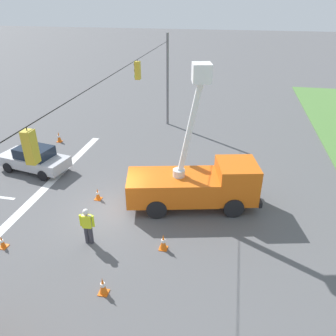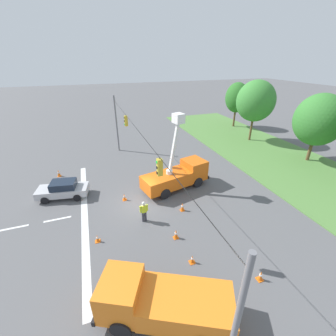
% 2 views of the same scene
% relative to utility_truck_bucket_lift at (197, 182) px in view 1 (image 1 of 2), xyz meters
% --- Properties ---
extents(ground_plane, '(200.00, 200.00, 0.00)m').
position_rel_utility_truck_bucket_lift_xyz_m(ground_plane, '(1.38, -3.89, -1.39)').
color(ground_plane, '#565659').
extents(lane_markings, '(17.60, 15.25, 0.01)m').
position_rel_utility_truck_bucket_lift_xyz_m(lane_markings, '(1.38, -10.09, -1.39)').
color(lane_markings, silver).
rests_on(lane_markings, ground).
extents(signal_gantry, '(26.20, 0.33, 7.20)m').
position_rel_utility_truck_bucket_lift_xyz_m(signal_gantry, '(1.46, -3.90, 2.86)').
color(signal_gantry, slate).
rests_on(signal_gantry, ground).
extents(utility_truck_bucket_lift, '(3.64, 6.91, 7.15)m').
position_rel_utility_truck_bucket_lift_xyz_m(utility_truck_bucket_lift, '(0.00, 0.00, 0.00)').
color(utility_truck_bucket_lift, orange).
rests_on(utility_truck_bucket_lift, ground).
extents(sedan_silver, '(2.51, 4.55, 1.56)m').
position_rel_utility_truck_bucket_lift_xyz_m(sedan_silver, '(-1.85, -10.25, -0.60)').
color(sedan_silver, '#B7B7BC').
rests_on(sedan_silver, ground).
extents(road_worker, '(0.27, 0.65, 1.77)m').
position_rel_utility_truck_bucket_lift_xyz_m(road_worker, '(3.83, -4.24, -0.39)').
color(road_worker, '#383842').
rests_on(road_worker, ground).
extents(traffic_cone_foreground_left, '(0.36, 0.36, 0.78)m').
position_rel_utility_truck_bucket_lift_xyz_m(traffic_cone_foreground_left, '(-6.25, -11.01, -1.01)').
color(traffic_cone_foreground_left, orange).
rests_on(traffic_cone_foreground_left, ground).
extents(traffic_cone_near_bucket, '(0.36, 0.36, 0.66)m').
position_rel_utility_truck_bucket_lift_xyz_m(traffic_cone_near_bucket, '(0.48, -5.21, -1.08)').
color(traffic_cone_near_bucket, orange).
rests_on(traffic_cone_near_bucket, ground).
extents(traffic_cone_lane_edge_b, '(0.36, 0.36, 0.74)m').
position_rel_utility_truck_bucket_lift_xyz_m(traffic_cone_lane_edge_b, '(6.33, -2.62, -1.03)').
color(traffic_cone_lane_edge_b, orange).
rests_on(traffic_cone_lane_edge_b, ground).
extents(traffic_cone_far_left, '(0.36, 0.36, 0.76)m').
position_rel_utility_truck_bucket_lift_xyz_m(traffic_cone_far_left, '(3.58, -0.97, -1.02)').
color(traffic_cone_far_left, orange).
rests_on(traffic_cone_far_left, ground).
extents(traffic_cone_centre_line, '(0.36, 0.36, 0.58)m').
position_rel_utility_truck_bucket_lift_xyz_m(traffic_cone_centre_line, '(4.86, -7.80, -1.12)').
color(traffic_cone_centre_line, orange).
rests_on(traffic_cone_centre_line, ground).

